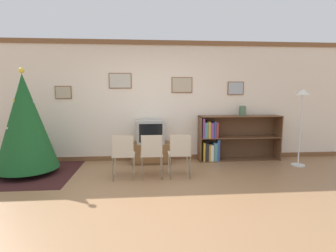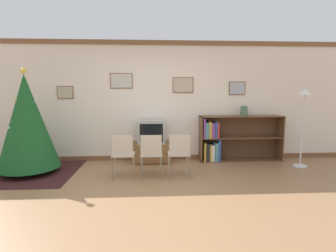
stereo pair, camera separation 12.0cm
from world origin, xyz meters
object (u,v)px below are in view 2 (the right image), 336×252
folding_chair_left (123,153)px  television (151,131)px  folding_chair_center (151,153)px  standing_lamp (304,107)px  vase (244,111)px  folding_chair_right (179,153)px  tv_console (152,152)px  bookshelf (227,139)px  christmas_tree (27,122)px

folding_chair_left → television: bearing=64.5°
folding_chair_center → standing_lamp: bearing=10.3°
vase → standing_lamp: size_ratio=0.14×
television → vase: (2.09, 0.08, 0.44)m
television → folding_chair_left: 1.21m
folding_chair_left → folding_chair_right: size_ratio=1.00×
television → standing_lamp: standing_lamp is taller
tv_console → vase: size_ratio=3.84×
vase → standing_lamp: 1.20m
television → folding_chair_right: (0.51, -1.07, -0.23)m
folding_chair_left → bookshelf: bookshelf is taller
television → folding_chair_center: television is taller
folding_chair_left → bookshelf: 2.51m
standing_lamp → folding_chair_right: bearing=-167.7°
television → christmas_tree: bearing=-165.9°
bookshelf → vase: bearing=0.1°
tv_console → folding_chair_center: folding_chair_center is taller
folding_chair_left → bookshelf: size_ratio=0.44×
christmas_tree → bookshelf: bearing=9.4°
folding_chair_left → tv_console: bearing=64.5°
television → vase: size_ratio=2.69×
folding_chair_center → standing_lamp: standing_lamp is taller
tv_console → standing_lamp: size_ratio=0.52×
television → vase: bearing=2.1°
tv_console → folding_chair_center: 1.10m
tv_console → folding_chair_right: size_ratio=1.04×
christmas_tree → tv_console: size_ratio=2.34×
christmas_tree → bookshelf: size_ratio=1.07×
folding_chair_center → folding_chair_right: size_ratio=1.00×
folding_chair_center → vase: size_ratio=3.68×
vase → folding_chair_center: bearing=-151.3°
tv_console → standing_lamp: 3.34m
folding_chair_right → television: bearing=115.5°
bookshelf → vase: (0.37, 0.00, 0.65)m
vase → folding_chair_right: bearing=-144.0°
folding_chair_right → folding_chair_left: bearing=180.0°
television → folding_chair_right: bearing=-64.5°
folding_chair_right → vase: bearing=36.0°
christmas_tree → folding_chair_left: bearing=-14.2°
folding_chair_right → bookshelf: 1.67m
vase → bookshelf: bearing=-179.9°
folding_chair_left → standing_lamp: size_ratio=0.50×
television → folding_chair_center: size_ratio=0.73×
bookshelf → standing_lamp: bearing=-22.0°
tv_console → television: size_ratio=1.43×
television → tv_console: bearing=90.0°
bookshelf → folding_chair_center: bearing=-146.4°
tv_console → bookshelf: (1.72, 0.07, 0.26)m
folding_chair_center → folding_chair_left: bearing=180.0°
television → bookshelf: bookshelf is taller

